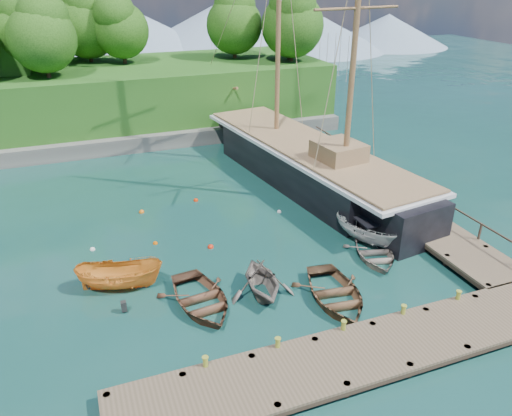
{
  "coord_description": "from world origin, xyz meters",
  "views": [
    {
      "loc": [
        -7.37,
        -19.37,
        14.36
      ],
      "look_at": [
        1.72,
        4.49,
        2.0
      ],
      "focal_mm": 35.0,
      "sensor_mm": 36.0,
      "label": 1
    }
  ],
  "objects_px": {
    "rowboat_0": "(201,306)",
    "motorboat_orange": "(121,288)",
    "rowboat_1": "(262,294)",
    "rowboat_2": "(335,301)",
    "schooner": "(307,166)",
    "rowboat_3": "(374,258)",
    "cabin_boat_white": "(368,243)"
  },
  "relations": [
    {
      "from": "rowboat_1",
      "to": "cabin_boat_white",
      "type": "distance_m",
      "value": 7.97
    },
    {
      "from": "rowboat_0",
      "to": "schooner",
      "type": "relative_size",
      "value": 0.16
    },
    {
      "from": "rowboat_1",
      "to": "rowboat_3",
      "type": "distance_m",
      "value": 7.05
    },
    {
      "from": "rowboat_1",
      "to": "cabin_boat_white",
      "type": "xyz_separation_m",
      "value": [
        7.58,
        2.49,
        0.0
      ]
    },
    {
      "from": "rowboat_1",
      "to": "motorboat_orange",
      "type": "height_order",
      "value": "rowboat_1"
    },
    {
      "from": "motorboat_orange",
      "to": "cabin_boat_white",
      "type": "bearing_deg",
      "value": -74.21
    },
    {
      "from": "rowboat_2",
      "to": "cabin_boat_white",
      "type": "relative_size",
      "value": 1.08
    },
    {
      "from": "rowboat_0",
      "to": "motorboat_orange",
      "type": "distance_m",
      "value": 4.34
    },
    {
      "from": "rowboat_0",
      "to": "schooner",
      "type": "xyz_separation_m",
      "value": [
        11.28,
        11.92,
        1.24
      ]
    },
    {
      "from": "rowboat_0",
      "to": "schooner",
      "type": "bearing_deg",
      "value": 40.22
    },
    {
      "from": "rowboat_0",
      "to": "rowboat_2",
      "type": "relative_size",
      "value": 0.98
    },
    {
      "from": "rowboat_3",
      "to": "motorboat_orange",
      "type": "xyz_separation_m",
      "value": [
        -13.32,
        2.0,
        0.0
      ]
    },
    {
      "from": "motorboat_orange",
      "to": "rowboat_2",
      "type": "bearing_deg",
      "value": -98.72
    },
    {
      "from": "rowboat_0",
      "to": "rowboat_3",
      "type": "relative_size",
      "value": 1.18
    },
    {
      "from": "rowboat_1",
      "to": "rowboat_2",
      "type": "height_order",
      "value": "rowboat_1"
    },
    {
      "from": "rowboat_1",
      "to": "rowboat_2",
      "type": "relative_size",
      "value": 0.76
    },
    {
      "from": "rowboat_3",
      "to": "motorboat_orange",
      "type": "bearing_deg",
      "value": -173.25
    },
    {
      "from": "rowboat_1",
      "to": "cabin_boat_white",
      "type": "relative_size",
      "value": 0.81
    },
    {
      "from": "rowboat_3",
      "to": "cabin_boat_white",
      "type": "xyz_separation_m",
      "value": [
        0.59,
        1.56,
        0.0
      ]
    },
    {
      "from": "rowboat_2",
      "to": "schooner",
      "type": "distance_m",
      "value": 14.79
    },
    {
      "from": "schooner",
      "to": "rowboat_3",
      "type": "bearing_deg",
      "value": -104.55
    },
    {
      "from": "schooner",
      "to": "motorboat_orange",
      "type": "bearing_deg",
      "value": -155.91
    },
    {
      "from": "rowboat_2",
      "to": "motorboat_orange",
      "type": "height_order",
      "value": "motorboat_orange"
    },
    {
      "from": "rowboat_1",
      "to": "motorboat_orange",
      "type": "bearing_deg",
      "value": 159.95
    },
    {
      "from": "rowboat_2",
      "to": "cabin_boat_white",
      "type": "xyz_separation_m",
      "value": [
        4.49,
        4.22,
        0.0
      ]
    },
    {
      "from": "motorboat_orange",
      "to": "schooner",
      "type": "relative_size",
      "value": 0.14
    },
    {
      "from": "rowboat_3",
      "to": "rowboat_1",
      "type": "bearing_deg",
      "value": -157.18
    },
    {
      "from": "rowboat_0",
      "to": "motorboat_orange",
      "type": "xyz_separation_m",
      "value": [
        -3.33,
        2.78,
        0.0
      ]
    },
    {
      "from": "rowboat_2",
      "to": "motorboat_orange",
      "type": "relative_size",
      "value": 1.13
    },
    {
      "from": "rowboat_3",
      "to": "schooner",
      "type": "distance_m",
      "value": 11.28
    },
    {
      "from": "rowboat_2",
      "to": "schooner",
      "type": "relative_size",
      "value": 0.16
    },
    {
      "from": "rowboat_0",
      "to": "rowboat_1",
      "type": "distance_m",
      "value": 3.0
    }
  ]
}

